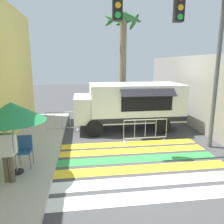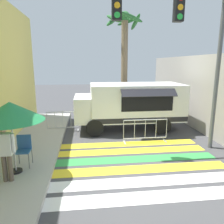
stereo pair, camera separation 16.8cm
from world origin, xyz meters
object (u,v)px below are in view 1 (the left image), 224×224
at_px(traffic_signal_pole, 179,32).
at_px(folding_chair, 25,148).
at_px(barricade_side, 62,122).
at_px(vendor_person, 7,150).
at_px(patio_umbrella, 11,112).
at_px(barricade_front, 145,131).
at_px(palm_tree, 123,50).
at_px(food_truck, 127,103).

distance_m(traffic_signal_pole, folding_chair, 6.57).
bearing_deg(barricade_side, vendor_person, -101.30).
xyz_separation_m(traffic_signal_pole, barricade_side, (-4.53, 2.98, -3.95)).
bearing_deg(folding_chair, patio_umbrella, -97.09).
distance_m(barricade_front, barricade_side, 4.21).
bearing_deg(palm_tree, traffic_signal_pole, -80.42).
xyz_separation_m(barricade_front, barricade_side, (-3.69, 2.03, -0.01)).
bearing_deg(folding_chair, barricade_front, 33.34).
relative_size(patio_umbrella, barricade_side, 1.35).
relative_size(food_truck, barricade_side, 3.40).
height_order(folding_chair, vendor_person, vendor_person).
bearing_deg(vendor_person, barricade_front, 26.52).
distance_m(patio_umbrella, barricade_side, 4.84).
bearing_deg(vendor_person, barricade_side, 72.91).
xyz_separation_m(barricade_front, palm_tree, (-0.14, 4.83, 3.67)).
height_order(vendor_person, barricade_side, vendor_person).
bearing_deg(vendor_person, food_truck, 43.63).
distance_m(folding_chair, barricade_side, 4.11).
bearing_deg(palm_tree, food_truck, -95.10).
bearing_deg(traffic_signal_pole, folding_chair, -168.92).
relative_size(folding_chair, palm_tree, 0.15).
relative_size(folding_chair, vendor_person, 0.60).
distance_m(folding_chair, barricade_front, 4.93).
xyz_separation_m(barricade_side, palm_tree, (3.55, 2.80, 3.68)).
relative_size(traffic_signal_pole, palm_tree, 0.97).
height_order(traffic_signal_pole, palm_tree, palm_tree).
height_order(barricade_side, palm_tree, palm_tree).
distance_m(folding_chair, palm_tree, 8.79).
bearing_deg(barricade_front, traffic_signal_pole, -48.62).
distance_m(patio_umbrella, vendor_person, 1.07).
height_order(barricade_front, barricade_side, same).
distance_m(patio_umbrella, palm_tree, 8.84).
relative_size(patio_umbrella, vendor_person, 1.31).
xyz_separation_m(traffic_signal_pole, vendor_person, (-5.53, -2.02, -3.36)).
height_order(vendor_person, barricade_front, vendor_person).
relative_size(folding_chair, barricade_side, 0.62).
bearing_deg(vendor_person, folding_chair, 73.26).
bearing_deg(food_truck, barricade_front, -79.39).
height_order(patio_umbrella, barricade_side, patio_umbrella).
bearing_deg(barricade_side, patio_umbrella, -101.93).
bearing_deg(patio_umbrella, vendor_person, -95.61).
xyz_separation_m(food_truck, folding_chair, (-4.12, -4.06, -0.63)).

